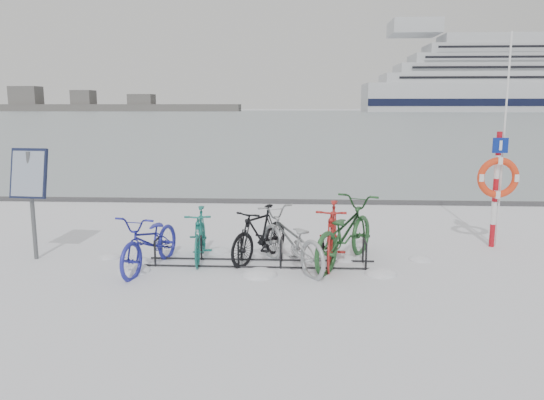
{
  "coord_description": "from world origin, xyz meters",
  "views": [
    {
      "loc": [
        0.68,
        -8.88,
        2.73
      ],
      "look_at": [
        0.17,
        0.6,
        1.04
      ],
      "focal_mm": 35.0,
      "sensor_mm": 36.0,
      "label": 1
    }
  ],
  "objects_px": {
    "bike_rack": "(260,254)",
    "cruise_ferry": "(529,82)",
    "lifebuoy_station": "(498,178)",
    "info_board": "(29,180)"
  },
  "relations": [
    {
      "from": "info_board",
      "to": "cruise_ferry",
      "type": "bearing_deg",
      "value": 72.43
    },
    {
      "from": "bike_rack",
      "to": "cruise_ferry",
      "type": "bearing_deg",
      "value": 66.83
    },
    {
      "from": "bike_rack",
      "to": "lifebuoy_station",
      "type": "xyz_separation_m",
      "value": [
        4.45,
        1.36,
        1.19
      ]
    },
    {
      "from": "cruise_ferry",
      "to": "info_board",
      "type": "bearing_deg",
      "value": -114.02
    },
    {
      "from": "bike_rack",
      "to": "info_board",
      "type": "distance_m",
      "value": 4.27
    },
    {
      "from": "bike_rack",
      "to": "lifebuoy_station",
      "type": "distance_m",
      "value": 4.81
    },
    {
      "from": "bike_rack",
      "to": "info_board",
      "type": "xyz_separation_m",
      "value": [
        -4.08,
        0.09,
        1.26
      ]
    },
    {
      "from": "info_board",
      "to": "lifebuoy_station",
      "type": "xyz_separation_m",
      "value": [
        8.53,
        1.27,
        -0.07
      ]
    },
    {
      "from": "bike_rack",
      "to": "lifebuoy_station",
      "type": "bearing_deg",
      "value": 17.01
    },
    {
      "from": "info_board",
      "to": "lifebuoy_station",
      "type": "relative_size",
      "value": 0.49
    }
  ]
}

